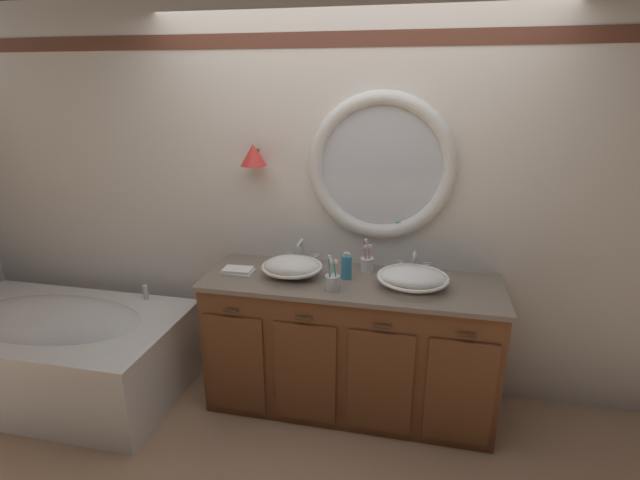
% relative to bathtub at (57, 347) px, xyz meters
% --- Properties ---
extents(ground_plane, '(14.00, 14.00, 0.00)m').
position_rel_bathtub_xyz_m(ground_plane, '(1.90, 0.05, -0.35)').
color(ground_plane, tan).
extents(back_wall_assembly, '(6.40, 0.26, 2.60)m').
position_rel_bathtub_xyz_m(back_wall_assembly, '(1.91, 0.63, 0.98)').
color(back_wall_assembly, silver).
rests_on(back_wall_assembly, ground_plane).
extents(vanity_counter, '(1.85, 0.64, 0.90)m').
position_rel_bathtub_xyz_m(vanity_counter, '(1.99, 0.30, 0.11)').
color(vanity_counter, brown).
rests_on(vanity_counter, ground_plane).
extents(bathtub, '(1.70, 0.96, 0.68)m').
position_rel_bathtub_xyz_m(bathtub, '(0.00, 0.00, 0.00)').
color(bathtub, white).
rests_on(bathtub, ground_plane).
extents(sink_basin_left, '(0.39, 0.39, 0.14)m').
position_rel_bathtub_xyz_m(sink_basin_left, '(1.61, 0.27, 0.63)').
color(sink_basin_left, white).
rests_on(sink_basin_left, vanity_counter).
extents(sink_basin_right, '(0.43, 0.43, 0.12)m').
position_rel_bathtub_xyz_m(sink_basin_right, '(2.36, 0.27, 0.62)').
color(sink_basin_right, white).
rests_on(sink_basin_right, vanity_counter).
extents(faucet_set_left, '(0.24, 0.14, 0.17)m').
position_rel_bathtub_xyz_m(faucet_set_left, '(1.61, 0.51, 0.62)').
color(faucet_set_left, silver).
rests_on(faucet_set_left, vanity_counter).
extents(faucet_set_right, '(0.22, 0.12, 0.14)m').
position_rel_bathtub_xyz_m(faucet_set_right, '(2.36, 0.52, 0.61)').
color(faucet_set_right, silver).
rests_on(faucet_set_right, vanity_counter).
extents(toothbrush_holder_left, '(0.09, 0.09, 0.23)m').
position_rel_bathtub_xyz_m(toothbrush_holder_left, '(1.90, 0.13, 0.61)').
color(toothbrush_holder_left, silver).
rests_on(toothbrush_holder_left, vanity_counter).
extents(toothbrush_holder_right, '(0.09, 0.09, 0.22)m').
position_rel_bathtub_xyz_m(toothbrush_holder_right, '(2.06, 0.46, 0.61)').
color(toothbrush_holder_right, white).
rests_on(toothbrush_holder_right, vanity_counter).
extents(soap_dispenser, '(0.07, 0.07, 0.18)m').
position_rel_bathtub_xyz_m(soap_dispenser, '(1.95, 0.32, 0.64)').
color(soap_dispenser, '#388EBC').
rests_on(soap_dispenser, vanity_counter).
extents(folded_hand_towel, '(0.20, 0.13, 0.03)m').
position_rel_bathtub_xyz_m(folded_hand_towel, '(1.25, 0.25, 0.57)').
color(folded_hand_towel, white).
rests_on(folded_hand_towel, vanity_counter).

